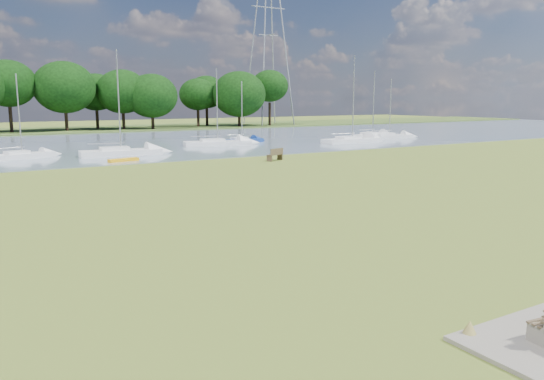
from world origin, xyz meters
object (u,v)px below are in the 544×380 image
sailboat_2 (242,139)px  sailboat_9 (217,141)px  pylon (269,7)px  sailboat_3 (21,154)px  sailboat_0 (389,135)px  riverbank_bench (275,154)px  sailboat_8 (352,139)px  kayak (123,160)px  sailboat_6 (372,134)px  sailboat_5 (120,150)px

sailboat_2 → sailboat_9: (-3.91, -1.48, 0.01)m
pylon → sailboat_3: bearing=-140.8°
sailboat_0 → sailboat_2: size_ratio=1.08×
riverbank_bench → sailboat_2: 18.15m
sailboat_3 → sailboat_9: bearing=-8.1°
sailboat_2 → sailboat_8: size_ratio=0.71×
kayak → sailboat_3: (-7.00, 6.69, 0.29)m
kayak → sailboat_8: size_ratio=0.26×
kayak → sailboat_6: 36.54m
sailboat_2 → sailboat_5: bearing=-166.9°
sailboat_3 → sailboat_0: bearing=-15.6°
pylon → sailboat_2: 47.31m
sailboat_2 → sailboat_5: 17.42m
riverbank_bench → sailboat_2: size_ratio=0.25×
riverbank_bench → sailboat_9: sailboat_9 is taller
sailboat_5 → sailboat_8: sailboat_8 is taller
sailboat_3 → sailboat_6: bearing=-13.9°
sailboat_6 → sailboat_9: (-22.12, 0.71, -0.06)m
sailboat_3 → sailboat_9: 20.48m
sailboat_2 → sailboat_8: sailboat_8 is taller
kayak → sailboat_8: 28.96m
kayak → pylon: (41.20, 46.00, 21.93)m
riverbank_bench → sailboat_5: sailboat_5 is taller
sailboat_2 → sailboat_5: sailboat_5 is taller
riverbank_bench → sailboat_8: (17.20, 10.87, -0.02)m
kayak → sailboat_9: 16.58m
pylon → sailboat_0: 43.84m
sailboat_6 → sailboat_8: size_ratio=0.87×
pylon → sailboat_0: size_ratio=4.63×
pylon → sailboat_3: 65.85m
riverbank_bench → sailboat_0: (25.82, 13.78, -0.06)m
pylon → sailboat_8: bearing=-107.3°
riverbank_bench → sailboat_3: bearing=124.0°
kayak → sailboat_9: size_ratio=0.31×
riverbank_bench → pylon: bearing=38.1°
sailboat_3 → sailboat_5: (8.03, -1.88, 0.06)m
pylon → sailboat_0: bearing=-96.2°
sailboat_0 → sailboat_2: 20.28m
riverbank_bench → sailboat_3: 22.08m
sailboat_0 → sailboat_3: size_ratio=1.07×
kayak → pylon: pylon is taller
riverbank_bench → kayak: bearing=131.4°
riverbank_bench → pylon: pylon is taller
kayak → sailboat_5: 4.93m
sailboat_0 → sailboat_8: 9.10m
pylon → sailboat_6: size_ratio=4.11×
riverbank_bench → sailboat_6: 28.34m
sailboat_6 → sailboat_9: size_ratio=1.04×
sailboat_3 → sailboat_6: size_ratio=0.83×
sailboat_8 → sailboat_2: bearing=149.6°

